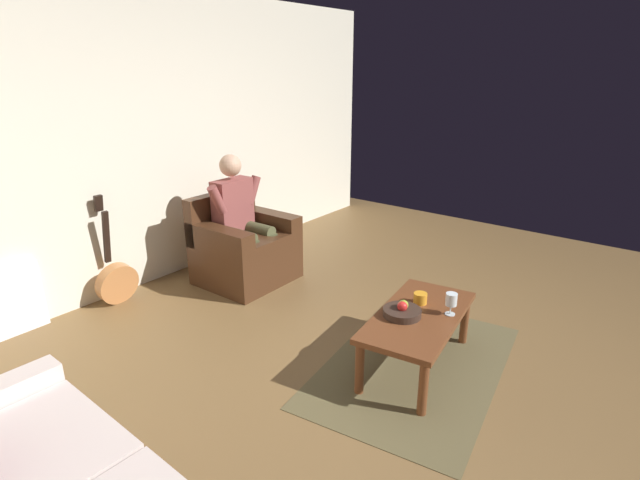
{
  "coord_description": "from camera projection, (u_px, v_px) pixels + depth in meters",
  "views": [
    {
      "loc": [
        2.83,
        1.23,
        2.03
      ],
      "look_at": [
        -0.18,
        -1.08,
        0.67
      ],
      "focal_mm": 27.73,
      "sensor_mm": 36.0,
      "label": 1
    }
  ],
  "objects": [
    {
      "name": "ground_plane",
      "position": [
        425.0,
        367.0,
        3.5
      ],
      "size": [
        7.15,
        7.15,
        0.0
      ],
      "primitive_type": "plane",
      "color": "brown"
    },
    {
      "name": "wall_back",
      "position": [
        161.0,
        140.0,
        4.69
      ],
      "size": [
        6.36,
        0.06,
        2.69
      ],
      "primitive_type": "cube",
      "color": "beige",
      "rests_on": "ground"
    },
    {
      "name": "rug",
      "position": [
        415.0,
        365.0,
        3.52
      ],
      "size": [
        1.89,
        1.35,
        0.01
      ],
      "primitive_type": "cube",
      "rotation": [
        0.0,
        0.0,
        0.13
      ],
      "color": "brown",
      "rests_on": "ground"
    },
    {
      "name": "armchair",
      "position": [
        244.0,
        249.0,
        4.83
      ],
      "size": [
        0.83,
        0.77,
        0.85
      ],
      "rotation": [
        0.0,
        0.0,
        0.01
      ],
      "color": "#402515",
      "rests_on": "ground"
    },
    {
      "name": "person_seated",
      "position": [
        241.0,
        215.0,
        4.72
      ],
      "size": [
        0.66,
        0.55,
        1.23
      ],
      "rotation": [
        0.0,
        0.0,
        0.01
      ],
      "color": "brown",
      "rests_on": "ground"
    },
    {
      "name": "coffee_table",
      "position": [
        418.0,
        322.0,
        3.41
      ],
      "size": [
        1.12,
        0.66,
        0.41
      ],
      "rotation": [
        0.0,
        0.0,
        0.13
      ],
      "color": "brown",
      "rests_on": "ground"
    },
    {
      "name": "guitar",
      "position": [
        116.0,
        280.0,
        4.39
      ],
      "size": [
        0.37,
        0.22,
        0.98
      ],
      "color": "#BB7741",
      "rests_on": "ground"
    },
    {
      "name": "radiator",
      "position": [
        0.0,
        305.0,
        3.78
      ],
      "size": [
        0.63,
        0.06,
        0.57
      ],
      "primitive_type": "cube",
      "color": "white",
      "rests_on": "ground"
    },
    {
      "name": "wine_glass_near",
      "position": [
        451.0,
        301.0,
        3.35
      ],
      "size": [
        0.08,
        0.08,
        0.16
      ],
      "color": "silver",
      "rests_on": "coffee_table"
    },
    {
      "name": "fruit_bowl",
      "position": [
        402.0,
        311.0,
        3.35
      ],
      "size": [
        0.26,
        0.26,
        0.11
      ],
      "color": "#35251C",
      "rests_on": "coffee_table"
    },
    {
      "name": "candle_jar",
      "position": [
        420.0,
        298.0,
        3.52
      ],
      "size": [
        0.1,
        0.1,
        0.08
      ],
      "primitive_type": "cylinder",
      "color": "orange",
      "rests_on": "coffee_table"
    }
  ]
}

